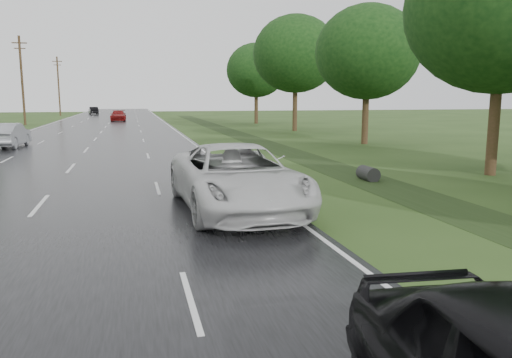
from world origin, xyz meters
The scene contains 15 objects.
road centered at (0.00, 45.00, 0.02)m, with size 14.00×180.00×0.04m, color black.
edge_stripe_east centered at (6.75, 45.00, 0.04)m, with size 0.12×180.00×0.01m, color silver.
edge_stripe_west centered at (-6.75, 45.00, 0.04)m, with size 0.12×180.00×0.01m, color silver.
center_line centered at (0.00, 45.00, 0.04)m, with size 0.12×180.00×0.01m, color silver.
drainage_ditch centered at (11.50, 18.71, 0.04)m, with size 2.20×120.00×0.56m.
utility_pole_far centered at (-9.20, 55.00, 5.20)m, with size 1.60×0.26×10.00m.
utility_pole_distant centered at (-9.20, 85.00, 5.20)m, with size 1.60×0.26×10.00m.
tree_east_b centered at (17.00, 10.00, 6.68)m, with size 7.60×7.60×10.11m.
tree_east_c centered at (18.20, 24.00, 6.14)m, with size 7.00×7.00×9.29m.
tree_east_d centered at (17.80, 38.00, 7.15)m, with size 8.00×8.00×10.76m.
tree_east_f centered at (17.50, 52.00, 6.37)m, with size 7.20×7.20×9.62m.
white_pickup centered at (5.50, 6.04, 0.95)m, with size 3.03×6.57×1.83m, color silver.
silver_sedan centered at (-4.87, 26.90, 0.81)m, with size 1.62×4.65×1.53m, color #979AA0.
far_car_red centered at (1.00, 62.43, 0.74)m, with size 1.97×4.86×1.41m, color maroon.
far_car_dark centered at (-4.07, 90.00, 0.73)m, with size 1.47×4.21×1.39m, color black.
Camera 1 is at (2.72, -7.40, 3.16)m, focal length 35.00 mm.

